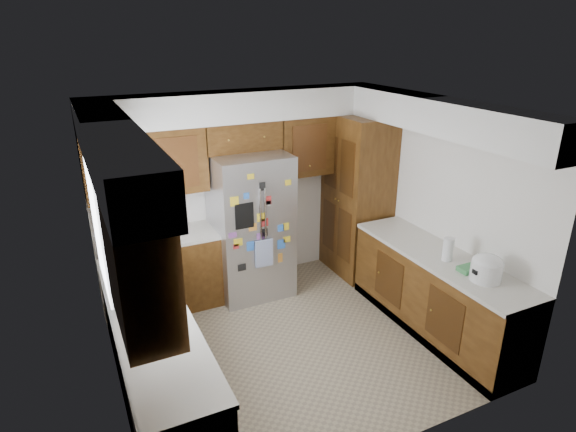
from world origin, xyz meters
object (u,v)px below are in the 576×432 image
object	(u,v)px
rice_cooker	(487,267)
fridge	(251,226)
paper_towel	(448,249)
pantry	(357,196)

from	to	relation	value
rice_cooker	fridge	bearing A→B (deg)	123.39
fridge	rice_cooker	bearing A→B (deg)	-56.61
fridge	rice_cooker	size ratio (longest dim) A/B	5.92
fridge	paper_towel	size ratio (longest dim) A/B	7.29
pantry	fridge	xyz separation A→B (m)	(-1.50, 0.05, -0.17)
fridge	paper_towel	xyz separation A→B (m)	(1.47, -1.79, 0.14)
pantry	rice_cooker	xyz separation A→B (m)	(-0.00, -2.22, -0.02)
rice_cooker	paper_towel	distance (m)	0.48
pantry	fridge	distance (m)	1.51
fridge	paper_towel	bearing A→B (deg)	-50.62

